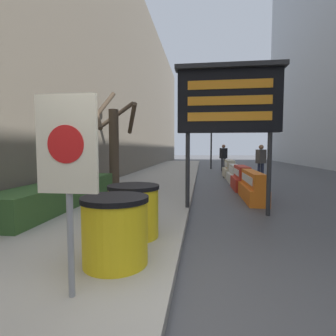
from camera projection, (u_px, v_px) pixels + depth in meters
name	position (u px, v px, depth m)	size (l,w,h in m)	color
ground_plane	(170.00, 308.00, 2.47)	(120.00, 120.00, 0.00)	#474749
building_left_facade	(114.00, 58.00, 12.24)	(0.40, 50.40, 11.52)	#706656
hedge_strip	(63.00, 193.00, 6.37)	(0.90, 4.51, 0.57)	#335628
bare_tree	(113.00, 136.00, 9.65)	(2.09, 2.24, 3.59)	#4C3D2D
barrel_drum_foreground	(115.00, 230.00, 3.10)	(0.80, 0.80, 0.81)	yellow
barrel_drum_middle	(134.00, 211.00, 4.07)	(0.80, 0.80, 0.81)	yellow
warning_sign	(67.00, 160.00, 2.33)	(0.56, 0.08, 1.85)	gray
message_board	(229.00, 101.00, 5.84)	(2.40, 0.36, 3.35)	#28282B
jersey_barrier_orange_near	(252.00, 188.00, 7.62)	(0.52, 2.15, 0.85)	orange
jersey_barrier_red_striped	(242.00, 179.00, 9.67)	(0.65, 1.67, 0.87)	red
jersey_barrier_white	(235.00, 175.00, 11.72)	(0.57, 2.10, 0.79)	silver
jersey_barrier_cream	(229.00, 169.00, 14.00)	(0.63, 1.86, 0.92)	beige
traffic_cone_near	(254.00, 189.00, 7.55)	(0.39, 0.39, 0.69)	black
traffic_cone_mid	(228.00, 171.00, 13.54)	(0.42, 0.42, 0.75)	black
traffic_cone_far	(241.00, 173.00, 12.70)	(0.39, 0.39, 0.70)	black
traffic_light_near_curb	(211.00, 127.00, 19.42)	(0.28, 0.45, 4.33)	#2D2D30
pedestrian_worker	(261.00, 159.00, 12.35)	(0.52, 0.48, 1.70)	#23283D
pedestrian_passerby	(223.00, 156.00, 17.46)	(0.54, 0.53, 1.79)	#333338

